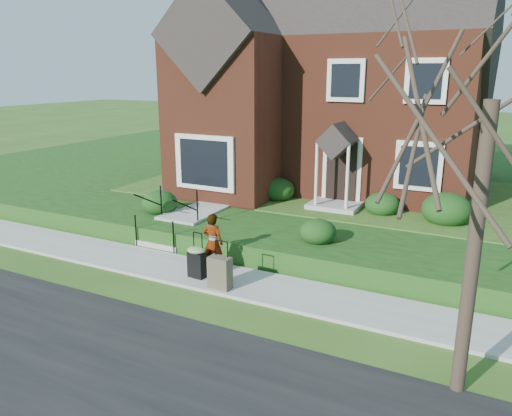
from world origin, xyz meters
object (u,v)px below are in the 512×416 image
Objects in this scene: suitcase_black at (197,260)px; woman at (213,243)px; suitcase_olive at (220,273)px; tree_verge at (496,67)px; front_steps at (176,226)px.

woman is at bearing 79.26° from suitcase_black.
suitcase_black is 0.99× the size of suitcase_olive.
suitcase_olive is at bearing -14.04° from suitcase_black.
suitcase_black is (-0.15, -0.52, -0.31)m from woman.
suitcase_olive is 7.03m from tree_verge.
front_steps is at bearing -35.76° from woman.
front_steps reaches higher than suitcase_black.
front_steps is 0.29× the size of tree_verge.
woman reaches higher than suitcase_olive.
front_steps is 2.81m from woman.
suitcase_olive is at bearing 129.12° from woman.
suitcase_black is at bearing 73.24° from woman.
woman is 7.54m from tree_verge.
front_steps is 1.80× the size of suitcase_olive.
suitcase_black is at bearing 162.11° from suitcase_olive.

